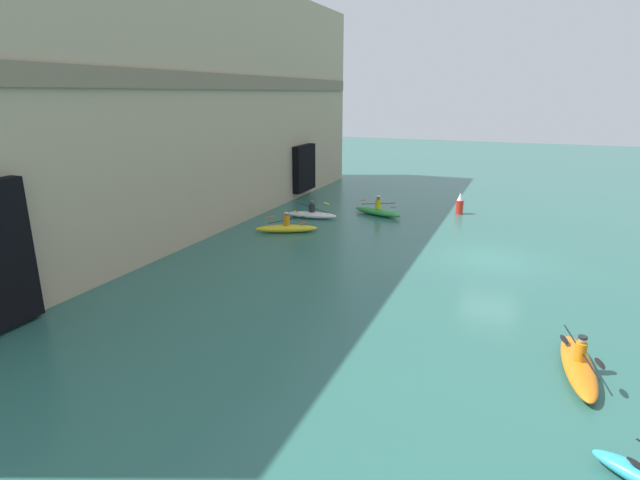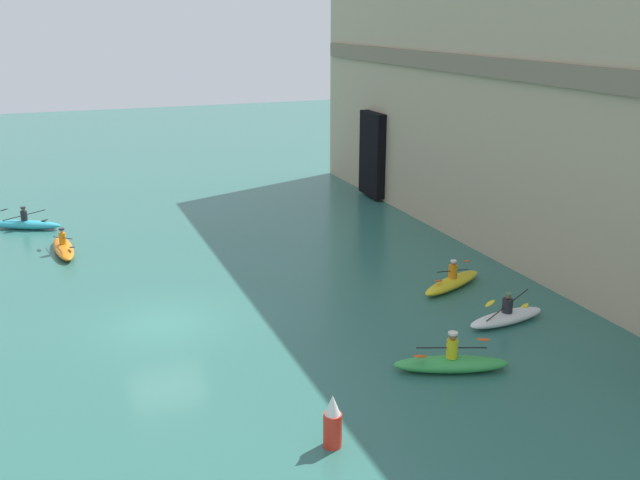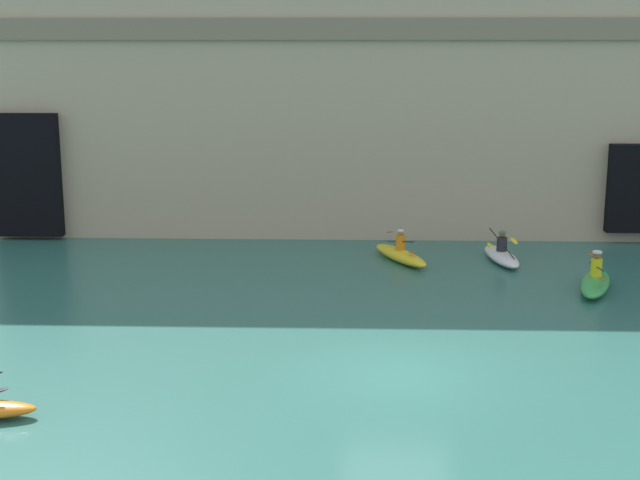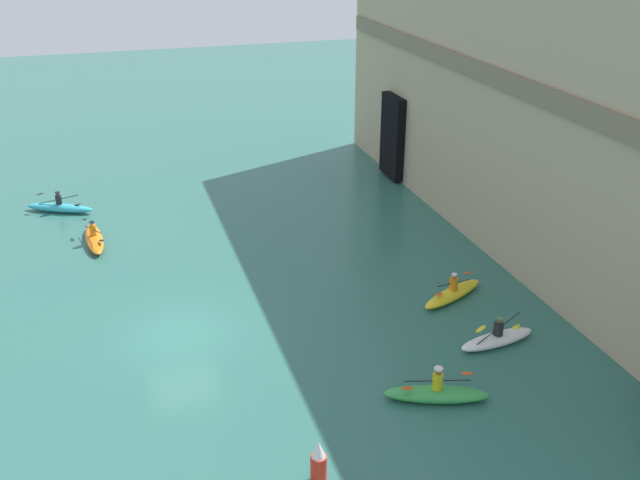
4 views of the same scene
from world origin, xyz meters
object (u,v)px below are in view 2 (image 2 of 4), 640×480
kayak_white (506,317)px  kayak_cyan (25,224)px  kayak_green (451,363)px  marker_buoy (333,423)px  kayak_orange (64,247)px  kayak_yellow (452,282)px

kayak_white → kayak_cyan: size_ratio=0.89×
kayak_green → marker_buoy: size_ratio=2.51×
kayak_orange → kayak_white: 18.95m
kayak_orange → marker_buoy: 18.59m
kayak_cyan → marker_buoy: (22.20, 7.05, 0.38)m
kayak_yellow → kayak_cyan: kayak_yellow is taller
kayak_green → marker_buoy: 5.17m
kayak_cyan → marker_buoy: bearing=134.5°
kayak_green → kayak_cyan: size_ratio=0.98×
kayak_green → kayak_yellow: 6.71m
kayak_cyan → kayak_white: bearing=157.6°
kayak_white → kayak_yellow: bearing=82.1°
kayak_yellow → kayak_white: bearing=-115.5°
kayak_yellow → marker_buoy: (8.00, -8.11, 0.39)m
kayak_yellow → kayak_white: kayak_yellow is taller
kayak_cyan → kayak_yellow: bearing=163.8°
kayak_orange → kayak_white: size_ratio=1.15×
kayak_cyan → kayak_green: bearing=147.3°
kayak_white → kayak_cyan: bearing=122.8°
kayak_yellow → kayak_orange: kayak_yellow is taller
kayak_yellow → marker_buoy: bearing=-160.9°
kayak_green → kayak_white: 4.16m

